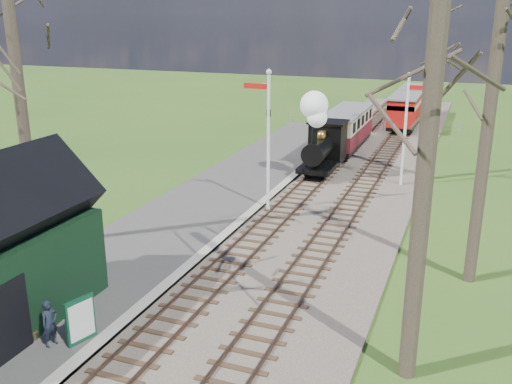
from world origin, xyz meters
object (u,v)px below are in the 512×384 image
at_px(red_carriage_a, 404,111).
at_px(sign_board, 81,320).
at_px(locomotive, 322,138).
at_px(bench, 10,338).
at_px(semaphore_far, 407,121).
at_px(person, 50,323).
at_px(semaphore_near, 267,131).
at_px(coach, 346,127).
at_px(red_carriage_b, 413,101).

xyz_separation_m(red_carriage_a, sign_board, (-4.21, -32.34, -0.65)).
distance_m(locomotive, bench, 19.67).
bearing_deg(semaphore_far, person, -109.86).
bearing_deg(sign_board, person, -145.46).
xyz_separation_m(red_carriage_a, person, (-4.83, -32.78, -0.64)).
relative_size(semaphore_far, red_carriage_a, 1.14).
bearing_deg(semaphore_near, person, -96.79).
bearing_deg(semaphore_far, sign_board, -108.50).
relative_size(red_carriage_a, person, 3.96).
height_order(locomotive, coach, locomotive).
bearing_deg(red_carriage_b, semaphore_near, -97.39).
relative_size(locomotive, sign_board, 3.64).
bearing_deg(sign_board, locomotive, 85.04).
relative_size(semaphore_far, sign_board, 4.58).
bearing_deg(sign_board, semaphore_near, 85.97).
bearing_deg(red_carriage_a, semaphore_far, -83.01).
bearing_deg(locomotive, sign_board, -94.96).
distance_m(locomotive, red_carriage_a, 14.23).
relative_size(locomotive, bench, 3.35).
height_order(semaphore_near, locomotive, semaphore_near).
distance_m(semaphore_near, semaphore_far, 7.91).
distance_m(coach, sign_board, 24.50).
bearing_deg(coach, red_carriage_b, 79.03).
bearing_deg(person, coach, 7.97).
bearing_deg(semaphore_far, locomotive, 173.42).
bearing_deg(coach, sign_board, -93.76).
xyz_separation_m(semaphore_near, locomotive, (0.76, 6.51, -1.53)).
bearing_deg(coach, bench, -96.82).
relative_size(locomotive, coach, 0.62).
xyz_separation_m(semaphore_near, coach, (0.77, 12.57, -2.09)).
relative_size(red_carriage_b, person, 3.96).
distance_m(red_carriage_a, bench, 33.84).
bearing_deg(sign_board, semaphore_far, 71.50).
bearing_deg(red_carriage_b, person, -97.20).
bearing_deg(red_carriage_a, coach, -108.20).
height_order(red_carriage_a, red_carriage_b, same).
bearing_deg(coach, red_carriage_a, 71.80).
distance_m(semaphore_far, bench, 20.47).
distance_m(bench, person, 1.03).
height_order(semaphore_near, coach, semaphore_near).
xyz_separation_m(locomotive, sign_board, (-1.59, -18.37, -1.27)).
bearing_deg(bench, red_carriage_b, 81.74).
xyz_separation_m(semaphore_far, locomotive, (-4.39, 0.51, -1.26)).
height_order(coach, sign_board, coach).
relative_size(red_carriage_b, sign_board, 4.01).
bearing_deg(red_carriage_a, locomotive, -100.59).
height_order(semaphore_far, red_carriage_b, semaphore_far).
bearing_deg(semaphore_far, red_carriage_a, 96.99).
relative_size(semaphore_near, red_carriage_a, 1.24).
distance_m(semaphore_near, locomotive, 6.73).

